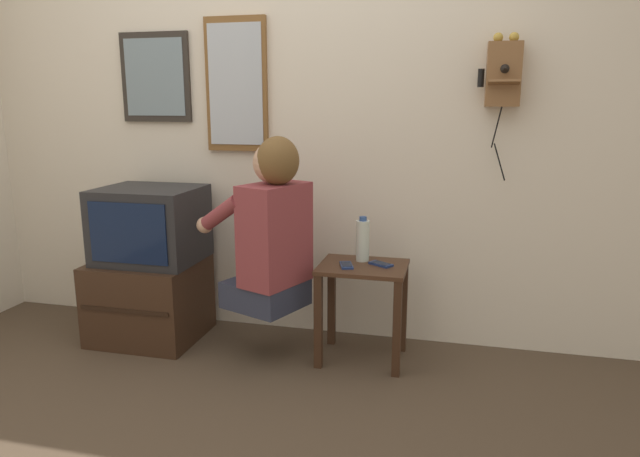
{
  "coord_description": "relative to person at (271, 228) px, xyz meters",
  "views": [
    {
      "loc": [
        0.93,
        -2.02,
        1.35
      ],
      "look_at": [
        0.24,
        0.75,
        0.72
      ],
      "focal_mm": 32.0,
      "sensor_mm": 36.0,
      "label": 1
    }
  ],
  "objects": [
    {
      "name": "ground_plane",
      "position": [
        -0.0,
        -0.69,
        -0.72
      ],
      "size": [
        14.0,
        14.0,
        0.0
      ],
      "primitive_type": "plane",
      "color": "#4C3D2D"
    },
    {
      "name": "cell_phone_held",
      "position": [
        0.38,
        0.07,
        -0.19
      ],
      "size": [
        0.1,
        0.14,
        0.01
      ],
      "rotation": [
        0.0,
        0.0,
        0.31
      ],
      "color": "navy",
      "rests_on": "side_table"
    },
    {
      "name": "wall_back",
      "position": [
        -0.0,
        0.47,
        0.55
      ],
      "size": [
        6.8,
        0.05,
        2.55
      ],
      "color": "silver",
      "rests_on": "ground_plane"
    },
    {
      "name": "tv_stand",
      "position": [
        -0.79,
        0.11,
        -0.49
      ],
      "size": [
        0.59,
        0.53,
        0.46
      ],
      "color": "#382316",
      "rests_on": "ground_plane"
    },
    {
      "name": "side_table",
      "position": [
        0.46,
        0.12,
        -0.33
      ],
      "size": [
        0.45,
        0.36,
        0.52
      ],
      "color": "#422819",
      "rests_on": "ground_plane"
    },
    {
      "name": "wall_phone_antique",
      "position": [
        1.11,
        0.38,
        0.77
      ],
      "size": [
        0.21,
        0.18,
        0.73
      ],
      "color": "brown"
    },
    {
      "name": "cell_phone_spare",
      "position": [
        0.55,
        0.13,
        -0.19
      ],
      "size": [
        0.14,
        0.12,
        0.01
      ],
      "rotation": [
        0.0,
        0.0,
        1.0
      ],
      "color": "navy",
      "rests_on": "side_table"
    },
    {
      "name": "framed_picture",
      "position": [
        -0.85,
        0.43,
        0.77
      ],
      "size": [
        0.44,
        0.03,
        0.51
      ],
      "color": "#2D2823"
    },
    {
      "name": "person",
      "position": [
        0.0,
        0.0,
        0.0
      ],
      "size": [
        0.59,
        0.52,
        0.9
      ],
      "rotation": [
        0.0,
        0.0,
        1.19
      ],
      "color": "#2D3347",
      "rests_on": "ground_plane"
    },
    {
      "name": "water_bottle",
      "position": [
        0.44,
        0.2,
        -0.08
      ],
      "size": [
        0.07,
        0.07,
        0.24
      ],
      "color": "silver",
      "rests_on": "side_table"
    },
    {
      "name": "wall_mirror",
      "position": [
        -0.34,
        0.42,
        0.73
      ],
      "size": [
        0.36,
        0.03,
        0.75
      ],
      "color": "brown"
    },
    {
      "name": "television",
      "position": [
        -0.76,
        0.13,
        -0.05
      ],
      "size": [
        0.55,
        0.47,
        0.42
      ],
      "color": "#232326",
      "rests_on": "tv_stand"
    }
  ]
}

